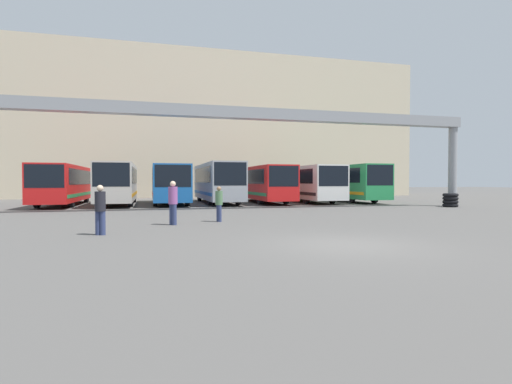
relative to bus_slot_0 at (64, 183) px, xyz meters
The scene contains 14 objects.
ground_plane 25.65m from the bus_slot_0, 62.87° to the right, with size 200.00×200.00×0.00m, color #514F4C.
building_backdrop 22.13m from the bus_slot_0, 56.46° to the left, with size 53.73×12.00×16.67m.
overhead_gantry 14.92m from the bus_slot_0, 36.06° to the right, with size 32.56×0.80×6.42m.
bus_slot_0 is the anchor object (origin of this frame).
bus_slot_1 3.91m from the bus_slot_0, ahead, with size 2.51×11.02×3.11m.
bus_slot_2 7.80m from the bus_slot_0, ahead, with size 2.62×10.65×3.01m.
bus_slot_3 11.67m from the bus_slot_0, ahead, with size 2.51×11.66×3.23m.
bus_slot_4 15.56m from the bus_slot_0, ahead, with size 2.45×11.89×3.02m.
bus_slot_5 19.45m from the bus_slot_0, ahead, with size 2.62×11.73×3.06m.
bus_slot_6 23.34m from the bus_slot_0, ahead, with size 2.48×11.61×3.18m.
pedestrian_near_center 19.38m from the bus_slot_0, 75.96° to the right, with size 0.35×0.35×1.67m.
pedestrian_near_right 17.99m from the bus_slot_0, 58.96° to the right, with size 0.33×0.33×1.57m.
pedestrian_far_center 17.77m from the bus_slot_0, 66.03° to the right, with size 0.38×0.38×1.81m.
tire_stack 28.35m from the bus_slot_0, 19.31° to the right, with size 1.04×1.04×0.96m.
Camera 1 is at (-5.34, -10.18, 1.79)m, focal length 28.00 mm.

